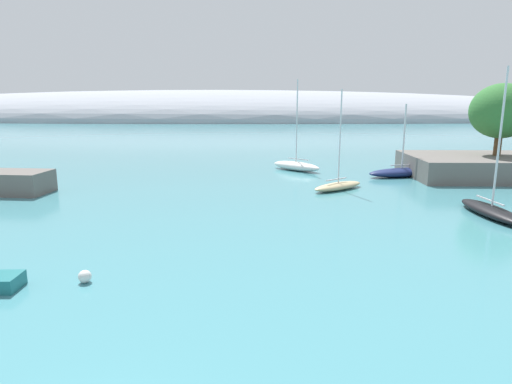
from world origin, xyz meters
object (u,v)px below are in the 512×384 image
(tree_clump_shore, at_px, (502,111))
(sailboat_white_end_of_line, at_px, (296,165))
(mooring_buoy_white, at_px, (85,277))
(sailboat_black_outer_mooring, at_px, (492,210))
(sailboat_sand_near_shore, at_px, (338,185))
(sailboat_navy_mid_mooring, at_px, (402,172))

(tree_clump_shore, distance_m, sailboat_white_end_of_line, 23.29)
(mooring_buoy_white, bearing_deg, sailboat_black_outer_mooring, 26.26)
(tree_clump_shore, relative_size, mooring_buoy_white, 12.90)
(sailboat_white_end_of_line, relative_size, mooring_buoy_white, 17.72)
(tree_clump_shore, xyz_separation_m, sailboat_sand_near_shore, (-18.79, -7.87, -6.78))
(sailboat_sand_near_shore, height_order, mooring_buoy_white, sailboat_sand_near_shore)
(sailboat_navy_mid_mooring, xyz_separation_m, mooring_buoy_white, (-23.73, -29.48, -0.23))
(sailboat_black_outer_mooring, bearing_deg, sailboat_sand_near_shore, -139.98)
(tree_clump_shore, bearing_deg, sailboat_sand_near_shore, -157.28)
(sailboat_sand_near_shore, distance_m, sailboat_black_outer_mooring, 13.60)
(sailboat_black_outer_mooring, bearing_deg, tree_clump_shore, 147.02)
(sailboat_white_end_of_line, xyz_separation_m, mooring_buoy_white, (-12.19, -33.55, -0.33))
(mooring_buoy_white, bearing_deg, sailboat_navy_mid_mooring, 51.17)
(sailboat_black_outer_mooring, bearing_deg, sailboat_white_end_of_line, -154.01)
(tree_clump_shore, height_order, sailboat_sand_near_shore, tree_clump_shore)
(tree_clump_shore, distance_m, sailboat_navy_mid_mooring, 12.43)
(tree_clump_shore, xyz_separation_m, sailboat_navy_mid_mooring, (-10.47, -0.32, -6.70))
(tree_clump_shore, height_order, sailboat_white_end_of_line, sailboat_white_end_of_line)
(sailboat_navy_mid_mooring, bearing_deg, sailboat_black_outer_mooring, 76.88)
(sailboat_sand_near_shore, distance_m, mooring_buoy_white, 26.81)
(sailboat_navy_mid_mooring, height_order, sailboat_black_outer_mooring, sailboat_black_outer_mooring)
(mooring_buoy_white, bearing_deg, sailboat_white_end_of_line, 70.03)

